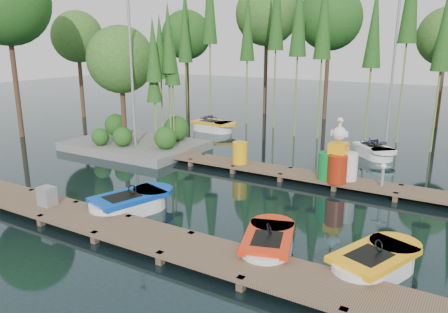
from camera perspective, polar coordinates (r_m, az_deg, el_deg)
The scene contains 16 objects.
ground_plane at distance 15.57m, azimuth -2.53°, elevation -4.08°, with size 90.00×90.00×0.00m, color #1A2D32.
near_dock at distance 12.25m, azimuth -14.39°, elevation -8.76°, with size 18.00×1.50×0.50m.
far_dock at distance 17.10m, azimuth 4.90°, elevation -1.57°, with size 15.00×1.20×0.50m.
island at distance 21.32m, azimuth -12.03°, elevation 9.50°, with size 6.20×4.20×6.75m.
tree_screen at distance 25.05m, azimuth 7.29°, elevation 17.16°, with size 34.42×18.53×10.31m.
lamp_island at distance 20.14m, azimuth -12.05°, elevation 12.28°, with size 0.30×0.30×7.25m.
lamp_rear at distance 23.64m, azimuth 21.34°, elevation 11.94°, with size 0.30×0.30×7.25m.
boat_blue at distance 13.59m, azimuth -12.14°, elevation -6.09°, with size 1.94×2.96×0.92m.
boat_red at distance 10.87m, azimuth 5.80°, elevation -11.43°, with size 1.83×2.71×0.84m.
boat_yellow_near at distance 10.53m, azimuth 19.10°, elevation -13.10°, with size 1.99×2.81×0.86m.
boat_yellow_far at distance 25.25m, azimuth -1.45°, elevation 3.98°, with size 2.87×1.44×1.40m.
boat_white_far at distance 20.69m, azimuth 19.03°, elevation 0.63°, with size 2.46×2.52×1.15m.
utility_cabinet at distance 14.03m, azimuth -22.11°, elevation -4.82°, with size 0.47×0.39×0.57m, color gray.
yellow_barrel at distance 17.39m, azimuth 2.09°, elevation 0.49°, with size 0.58×0.58×0.87m, color #FFAC0D.
drum_cluster at distance 15.71m, azimuth 14.64°, elevation -0.74°, with size 1.29×1.18×2.23m.
seagull_post at distance 15.57m, azimuth 20.07°, elevation -1.77°, with size 0.50×0.27×0.79m.
Camera 1 is at (8.18, -12.25, 5.03)m, focal length 35.00 mm.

